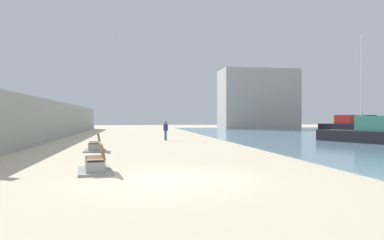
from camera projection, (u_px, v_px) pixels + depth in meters
ground_plane at (146, 141)px, 28.68m from camera, size 120.00×120.00×0.00m
seawall at (45, 121)px, 27.48m from camera, size 0.80×64.00×3.14m
bench_near at (96, 165)px, 12.36m from camera, size 1.37×2.23×0.98m
bench_far at (95, 147)px, 20.11m from camera, size 1.22×2.16×0.98m
person_walking at (166, 129)px, 29.39m from camera, size 0.33×0.46×1.53m
boat_outer at (371, 133)px, 25.86m from camera, size 4.25×7.69×7.67m
boat_far_left at (365, 124)px, 55.89m from camera, size 2.57×7.65×2.13m
boat_far_right at (341, 125)px, 47.69m from camera, size 4.20×5.58×2.09m
harbor_building at (258, 99)px, 59.28m from camera, size 12.00×6.00×9.40m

